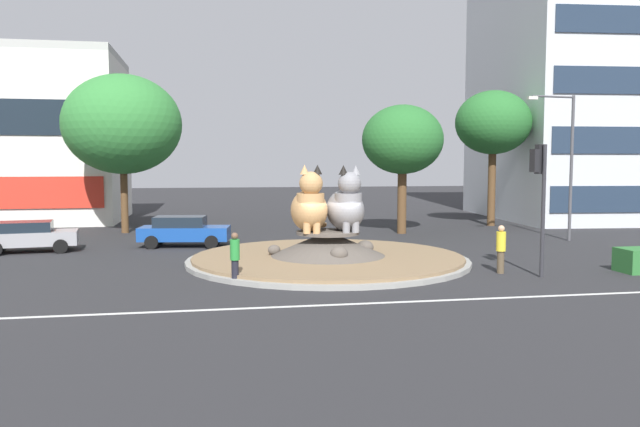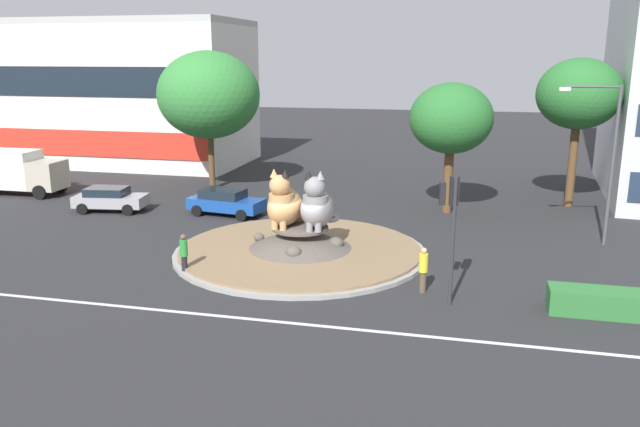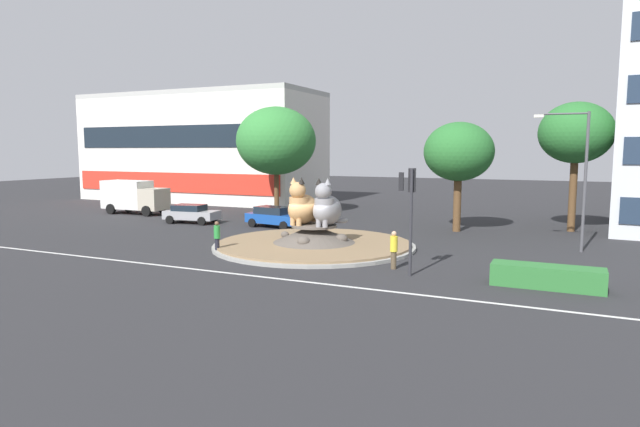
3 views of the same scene
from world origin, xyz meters
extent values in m
plane|color=#28282B|center=(0.00, 0.00, 0.00)|extent=(160.00, 160.00, 0.00)
cube|color=silver|center=(0.00, -7.57, 0.00)|extent=(112.00, 0.20, 0.01)
cylinder|color=gray|center=(0.00, 0.00, 0.09)|extent=(11.57, 11.57, 0.18)
cylinder|color=#846B4C|center=(0.00, 0.00, 0.24)|extent=(11.11, 11.11, 0.12)
cone|color=#564F47|center=(0.00, 0.00, 0.80)|extent=(4.71, 4.71, 1.00)
cylinder|color=#564F47|center=(0.00, 0.00, 1.24)|extent=(2.59, 2.59, 0.12)
ellipsoid|color=#564F47|center=(1.62, 0.17, 0.58)|extent=(0.71, 0.68, 0.57)
ellipsoid|color=#564F47|center=(-0.30, 1.78, 0.51)|extent=(0.52, 0.38, 0.42)
ellipsoid|color=#564F47|center=(-2.17, 0.51, 0.51)|extent=(0.52, 0.39, 0.42)
ellipsoid|color=#564F47|center=(0.13, -1.59, 0.58)|extent=(0.70, 0.68, 0.56)
ellipsoid|color=tan|center=(-0.76, 0.13, 2.15)|extent=(1.58, 2.41, 1.72)
cylinder|color=tan|center=(-0.78, -0.34, 2.35)|extent=(1.15, 1.15, 1.07)
sphere|color=tan|center=(-0.78, -0.51, 3.28)|extent=(0.94, 0.94, 0.94)
torus|color=tan|center=(-0.34, 1.08, 1.47)|extent=(1.27, 1.27, 0.21)
cone|color=black|center=(-0.52, -0.52, 3.83)|extent=(0.40, 0.40, 0.39)
cone|color=tan|center=(-1.04, -0.50, 3.83)|extent=(0.40, 0.40, 0.39)
cylinder|color=tan|center=(-0.60, -0.73, 1.51)|extent=(0.30, 0.30, 0.43)
cylinder|color=tan|center=(-0.99, -0.72, 1.51)|extent=(0.30, 0.30, 0.43)
ellipsoid|color=gray|center=(0.76, 0.16, 2.15)|extent=(1.62, 2.43, 1.71)
cylinder|color=gray|center=(0.79, -0.31, 2.34)|extent=(1.17, 1.17, 1.07)
sphere|color=gray|center=(0.80, -0.48, 3.27)|extent=(0.94, 0.94, 0.94)
torus|color=gray|center=(1.09, 1.14, 1.47)|extent=(1.01, 1.01, 0.21)
cone|color=gray|center=(1.06, -0.46, 3.82)|extent=(0.40, 0.40, 0.38)
cone|color=black|center=(0.54, -0.49, 3.82)|extent=(0.40, 0.40, 0.38)
cylinder|color=gray|center=(1.00, -0.68, 1.51)|extent=(0.30, 0.30, 0.43)
cylinder|color=gray|center=(0.62, -0.70, 1.51)|extent=(0.30, 0.30, 0.43)
cylinder|color=#2D2D33|center=(6.92, -4.63, 2.38)|extent=(0.14, 0.14, 4.75)
cube|color=black|center=(6.87, -4.41, 4.23)|extent=(0.36, 0.30, 1.05)
sphere|color=red|center=(6.86, -4.33, 4.54)|extent=(0.18, 0.18, 0.18)
sphere|color=#392706|center=(6.86, -4.33, 4.23)|extent=(0.18, 0.18, 0.18)
sphere|color=black|center=(6.86, -4.33, 3.91)|extent=(0.18, 0.18, 0.18)
cube|color=black|center=(6.48, -4.71, 4.17)|extent=(0.25, 0.31, 0.80)
cube|color=silver|center=(-24.20, 21.72, 5.59)|extent=(26.62, 10.38, 11.18)
cube|color=red|center=(-24.17, 16.53, 2.24)|extent=(25.50, 0.24, 2.01)
cube|color=#19232D|center=(-24.17, 16.55, 6.93)|extent=(24.44, 0.20, 2.24)
cube|color=#B2B2AD|center=(-24.20, 21.72, 11.43)|extent=(26.62, 10.38, 0.50)
cube|color=#2D7033|center=(12.50, -4.32, 0.45)|extent=(4.31, 1.20, 0.90)
cylinder|color=brown|center=(13.36, 12.93, 2.39)|extent=(0.49, 0.49, 4.77)
ellipsoid|color=#286B2D|center=(13.36, 12.93, 6.71)|extent=(4.83, 4.83, 4.11)
cylinder|color=brown|center=(-9.68, 12.79, 1.81)|extent=(0.42, 0.42, 3.62)
ellipsoid|color=#337F38|center=(-9.68, 12.79, 6.33)|extent=(6.77, 6.77, 5.75)
cylinder|color=brown|center=(6.23, 9.65, 1.78)|extent=(0.52, 0.52, 3.57)
ellipsoid|color=#286B2D|center=(6.23, 9.65, 5.44)|extent=(4.68, 4.68, 3.98)
cylinder|color=#4C4C51|center=(13.90, 4.81, 3.79)|extent=(0.16, 0.16, 7.58)
cylinder|color=#4C4C51|center=(12.67, 4.68, 7.48)|extent=(2.47, 0.36, 0.10)
cube|color=silver|center=(11.44, 4.55, 7.38)|extent=(0.50, 0.24, 0.16)
cylinder|color=black|center=(-3.95, -3.85, 0.40)|extent=(0.25, 0.25, 0.81)
cylinder|color=#288C38|center=(-3.95, -3.85, 1.16)|extent=(0.33, 0.33, 0.70)
sphere|color=brown|center=(-3.95, -3.85, 1.63)|extent=(0.23, 0.23, 0.23)
cylinder|color=brown|center=(5.85, -3.60, 0.42)|extent=(0.26, 0.26, 0.83)
cylinder|color=yellow|center=(5.85, -3.60, 1.19)|extent=(0.35, 0.35, 0.72)
sphere|color=tan|center=(5.85, -3.60, 1.68)|extent=(0.24, 0.24, 0.24)
cube|color=#19479E|center=(-5.99, 6.06, 0.65)|extent=(4.52, 2.34, 0.66)
cube|color=#19232D|center=(-6.20, 6.09, 1.24)|extent=(2.61, 1.85, 0.51)
cylinder|color=black|center=(-4.46, 6.70, 0.32)|extent=(0.67, 0.31, 0.64)
cylinder|color=black|center=(-4.71, 4.99, 0.32)|extent=(0.67, 0.31, 0.64)
cylinder|color=black|center=(-7.27, 7.12, 0.32)|extent=(0.67, 0.31, 0.64)
cylinder|color=black|center=(-7.53, 5.41, 0.32)|extent=(0.67, 0.31, 0.64)
cube|color=#99999E|center=(-12.92, 5.37, 0.64)|extent=(4.28, 2.35, 0.63)
cube|color=#19232D|center=(-13.12, 5.35, 1.18)|extent=(2.48, 1.89, 0.46)
cylinder|color=black|center=(-11.71, 6.45, 0.32)|extent=(0.66, 0.31, 0.64)
cylinder|color=black|center=(-11.46, 4.67, 0.32)|extent=(0.66, 0.31, 0.64)
cylinder|color=black|center=(-14.37, 6.08, 0.32)|extent=(0.66, 0.31, 0.64)
cylinder|color=black|center=(-14.12, 4.29, 0.32)|extent=(0.66, 0.31, 0.64)
cube|color=#B7AD99|center=(-19.10, 8.20, 1.37)|extent=(1.83, 2.12, 1.84)
cube|color=silver|center=(-22.10, 8.16, 1.67)|extent=(4.24, 2.15, 2.44)
cylinder|color=black|center=(-19.05, 9.25, 0.45)|extent=(0.90, 0.31, 0.90)
cylinder|color=black|center=(-19.02, 7.15, 0.45)|extent=(0.90, 0.31, 0.90)
cylinder|color=black|center=(-23.02, 9.20, 0.45)|extent=(0.90, 0.31, 0.90)
camera|label=1|loc=(-4.78, -24.87, 4.09)|focal=34.83mm
camera|label=2|loc=(7.28, -26.83, 8.91)|focal=35.48mm
camera|label=3|loc=(13.17, -27.54, 5.53)|focal=30.31mm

